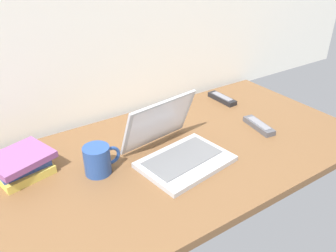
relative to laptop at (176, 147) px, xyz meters
The scene contains 6 objects.
desk 0.08m from the laptop, 129.95° to the left, with size 1.60×0.76×0.03m.
laptop is the anchor object (origin of this frame).
coffee_mug 0.28m from the laptop, 164.32° to the left, with size 0.13×0.09×0.10m.
remote_control_near 0.55m from the laptop, 30.74° to the left, with size 0.05×0.16×0.02m.
remote_control_far 0.42m from the laptop, ahead, with size 0.07×0.17×0.02m.
book_stack 0.53m from the laptop, 156.79° to the left, with size 0.23×0.21×0.08m.
Camera 1 is at (-0.57, -0.88, 0.74)m, focal length 36.60 mm.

